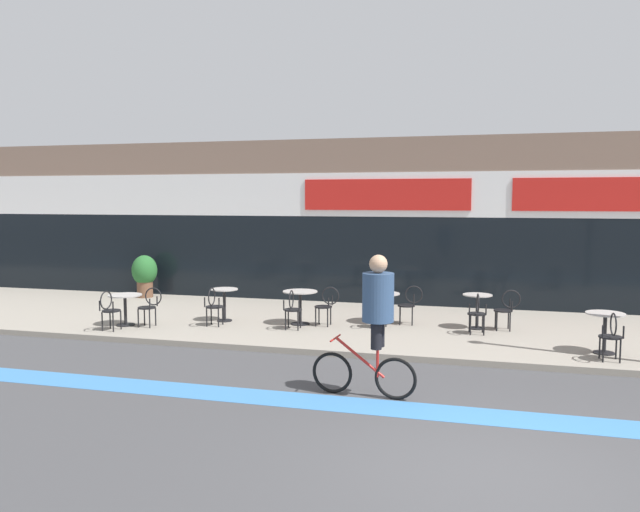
% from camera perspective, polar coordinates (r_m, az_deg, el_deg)
% --- Properties ---
extents(ground_plane, '(120.00, 120.00, 0.00)m').
position_cam_1_polar(ground_plane, '(7.48, 15.39, -18.76)').
color(ground_plane, '#424244').
extents(sidewalk_slab, '(40.00, 5.50, 0.12)m').
position_cam_1_polar(sidewalk_slab, '(14.40, 15.20, -6.76)').
color(sidewalk_slab, gray).
rests_on(sidewalk_slab, ground).
extents(storefront_facade, '(40.00, 4.06, 4.66)m').
position_cam_1_polar(storefront_facade, '(18.81, 15.32, 2.99)').
color(storefront_facade, '#7F6656').
rests_on(storefront_facade, ground).
extents(bike_lane_stripe, '(36.00, 0.70, 0.01)m').
position_cam_1_polar(bike_lane_stripe, '(9.23, 15.31, -14.00)').
color(bike_lane_stripe, '#3D7AB7').
rests_on(bike_lane_stripe, ground).
extents(bistro_table_0, '(0.76, 0.76, 0.71)m').
position_cam_1_polar(bistro_table_0, '(14.96, -17.39, -4.14)').
color(bistro_table_0, black).
rests_on(bistro_table_0, sidewalk_slab).
extents(bistro_table_1, '(0.65, 0.65, 0.77)m').
position_cam_1_polar(bistro_table_1, '(14.93, -8.74, -3.84)').
color(bistro_table_1, black).
rests_on(bistro_table_1, sidewalk_slab).
extents(bistro_table_2, '(0.80, 0.80, 0.78)m').
position_cam_1_polar(bistro_table_2, '(14.39, -1.83, -4.06)').
color(bistro_table_2, black).
rests_on(bistro_table_2, sidewalk_slab).
extents(bistro_table_3, '(0.79, 0.79, 0.71)m').
position_cam_1_polar(bistro_table_3, '(14.62, 5.75, -4.14)').
color(bistro_table_3, black).
rests_on(bistro_table_3, sidewalk_slab).
extents(bistro_table_4, '(0.65, 0.65, 0.77)m').
position_cam_1_polar(bistro_table_4, '(14.34, 14.19, -4.32)').
color(bistro_table_4, black).
rests_on(bistro_table_4, sidewalk_slab).
extents(bistro_table_5, '(0.70, 0.70, 0.77)m').
position_cam_1_polar(bistro_table_5, '(12.87, 24.61, -5.72)').
color(bistro_table_5, black).
rests_on(bistro_table_5, sidewalk_slab).
extents(cafe_chair_0_near, '(0.42, 0.58, 0.90)m').
position_cam_1_polar(cafe_chair_0_near, '(14.44, -18.73, -4.49)').
color(cafe_chair_0_near, black).
rests_on(cafe_chair_0_near, sidewalk_slab).
extents(cafe_chair_0_side, '(0.58, 0.41, 0.90)m').
position_cam_1_polar(cafe_chair_0_side, '(14.63, -15.31, -4.27)').
color(cafe_chair_0_side, black).
rests_on(cafe_chair_0_side, sidewalk_slab).
extents(cafe_chair_1_near, '(0.43, 0.59, 0.90)m').
position_cam_1_polar(cafe_chair_1_near, '(14.37, -9.72, -4.33)').
color(cafe_chair_1_near, black).
rests_on(cafe_chair_1_near, sidewalk_slab).
extents(cafe_chair_2_near, '(0.43, 0.59, 0.90)m').
position_cam_1_polar(cafe_chair_2_near, '(13.80, -2.55, -4.66)').
color(cafe_chair_2_near, black).
rests_on(cafe_chair_2_near, sidewalk_slab).
extents(cafe_chair_2_side, '(0.58, 0.40, 0.90)m').
position_cam_1_polar(cafe_chair_2_side, '(14.23, 0.59, -4.35)').
color(cafe_chair_2_side, black).
rests_on(cafe_chair_2_side, sidewalk_slab).
extents(cafe_chair_3_near, '(0.42, 0.58, 0.90)m').
position_cam_1_polar(cafe_chair_3_near, '(14.01, 5.33, -4.53)').
color(cafe_chair_3_near, black).
rests_on(cafe_chair_3_near, sidewalk_slab).
extents(cafe_chair_3_side, '(0.59, 0.44, 0.90)m').
position_cam_1_polar(cafe_chair_3_side, '(14.54, 8.20, -4.20)').
color(cafe_chair_3_side, black).
rests_on(cafe_chair_3_side, sidewalk_slab).
extents(cafe_chair_4_near, '(0.44, 0.59, 0.90)m').
position_cam_1_polar(cafe_chair_4_near, '(13.73, 14.18, -4.87)').
color(cafe_chair_4_near, black).
rests_on(cafe_chair_4_near, sidewalk_slab).
extents(cafe_chair_4_side, '(0.59, 0.44, 0.90)m').
position_cam_1_polar(cafe_chair_4_side, '(14.36, 16.69, -4.49)').
color(cafe_chair_4_side, black).
rests_on(cafe_chair_4_side, sidewalk_slab).
extents(cafe_chair_5_near, '(0.42, 0.58, 0.90)m').
position_cam_1_polar(cafe_chair_5_near, '(12.28, 25.11, -6.42)').
color(cafe_chair_5_near, black).
rests_on(cafe_chair_5_near, sidewalk_slab).
extents(planter_pot, '(0.73, 0.73, 1.24)m').
position_cam_1_polar(planter_pot, '(19.00, -15.75, -1.55)').
color(planter_pot, brown).
rests_on(planter_pot, sidewalk_slab).
extents(cyclist_0, '(1.65, 0.54, 2.19)m').
position_cam_1_polar(cyclist_0, '(9.45, 5.08, -5.12)').
color(cyclist_0, black).
rests_on(cyclist_0, ground).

